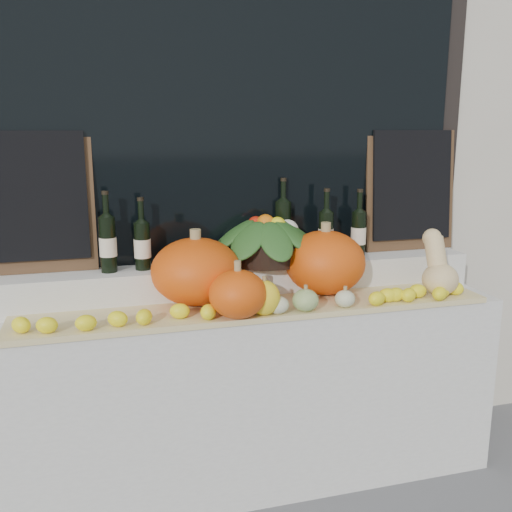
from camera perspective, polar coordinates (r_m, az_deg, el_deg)
storefront_facade at (r=3.27m, az=-4.09°, el=22.81°), size 7.00×0.94×4.50m
display_sill at (r=2.80m, az=-0.43°, el=-13.37°), size 2.30×0.55×0.88m
rear_tier at (r=2.75m, az=-1.26°, el=-2.26°), size 2.30×0.25×0.16m
straw_bedding at (r=2.52m, az=0.31°, el=-5.30°), size 2.10×0.32×0.02m
pumpkin_left at (r=2.53m, az=-5.99°, el=-1.52°), size 0.44×0.44×0.30m
pumpkin_right at (r=2.69m, az=6.91°, el=-0.63°), size 0.47×0.47×0.30m
pumpkin_center at (r=2.34m, az=-1.83°, el=-3.82°), size 0.29×0.29×0.20m
butternut_squash at (r=2.80m, az=17.77°, el=-1.27°), size 0.17×0.22×0.30m
decorative_gourds at (r=2.40m, az=2.06°, el=-4.47°), size 0.59×0.13×0.17m
lemon_heap at (r=2.40m, az=1.03°, el=-5.07°), size 2.20×0.16×0.06m
produce_bowl at (r=2.72m, az=0.96°, el=1.78°), size 0.58×0.58×0.24m
wine_bottle_far_left at (r=2.61m, az=-14.59°, el=1.23°), size 0.08×0.08×0.36m
wine_bottle_near_left at (r=2.63m, az=-11.30°, el=1.09°), size 0.08×0.08×0.33m
wine_bottle_tall at (r=2.83m, az=2.72°, el=2.76°), size 0.08×0.08×0.39m
wine_bottle_near_right at (r=2.82m, az=6.99°, el=2.19°), size 0.08×0.08×0.35m
wine_bottle_far_right at (r=2.91m, az=10.21°, el=2.32°), size 0.08×0.08×0.34m
chalkboard_left at (r=2.67m, az=-21.24°, el=5.25°), size 0.50×0.08×0.62m
chalkboard_right at (r=3.09m, az=15.25°, el=6.56°), size 0.50×0.08×0.62m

